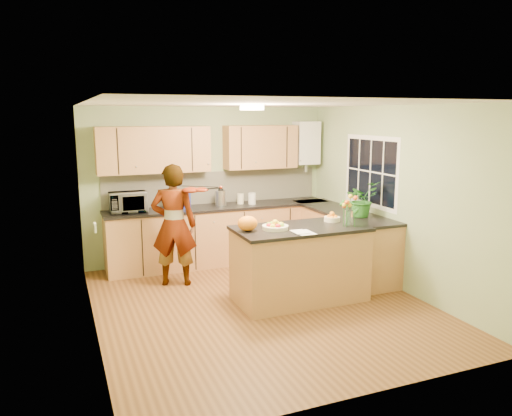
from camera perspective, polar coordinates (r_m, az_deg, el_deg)
name	(u,v)px	position (r m, az deg, el deg)	size (l,w,h in m)	color
floor	(261,305)	(6.44, 0.57, -10.99)	(4.50, 4.50, 0.00)	brown
ceiling	(261,104)	(5.99, 0.61, 11.84)	(4.00, 4.50, 0.02)	silver
wall_back	(208,184)	(8.19, -5.46, 2.69)	(4.00, 0.02, 2.50)	#95AD7B
wall_front	(367,255)	(4.16, 12.61, -5.29)	(4.00, 0.02, 2.50)	#95AD7B
wall_left	(90,221)	(5.65, -18.49, -1.39)	(0.02, 4.50, 2.50)	#95AD7B
wall_right	(396,198)	(7.10, 15.68, 1.12)	(0.02, 4.50, 2.50)	#95AD7B
back_counter	(221,234)	(8.08, -4.08, -3.02)	(3.64, 0.62, 0.94)	#B07A46
right_counter	(342,241)	(7.77, 9.81, -3.71)	(0.62, 2.24, 0.94)	#B07A46
splashback	(215,187)	(8.21, -4.76, 2.37)	(3.60, 0.02, 0.52)	beige
upper_cabinets	(200,149)	(7.92, -6.42, 6.77)	(3.20, 0.34, 0.70)	#B07A46
boiler	(306,143)	(8.62, 5.75, 7.40)	(0.40, 0.30, 0.86)	white
window_right	(371,172)	(7.53, 12.97, 4.08)	(0.01, 1.30, 1.05)	white
light_switch	(95,228)	(5.06, -17.91, -2.15)	(0.02, 0.09, 0.09)	white
ceiling_lamp	(252,107)	(6.27, -0.46, 11.43)	(0.30, 0.30, 0.07)	#FFEABF
peninsula_island	(300,263)	(6.49, 5.02, -6.33)	(1.69, 0.86, 0.97)	#B07A46
fruit_dish	(275,226)	(6.21, 2.21, -2.03)	(0.33, 0.33, 0.11)	#F4E9C3
orange_bowl	(332,217)	(6.74, 8.68, -1.08)	(0.21, 0.21, 0.12)	#F4E9C3
flower_vase	(349,204)	(6.45, 10.61, 0.48)	(0.24, 0.24, 0.44)	silver
orange_bag	(248,223)	(6.11, -0.97, -1.77)	(0.25, 0.21, 0.19)	orange
papers	(304,232)	(6.06, 5.53, -2.78)	(0.21, 0.28, 0.01)	white
violinist	(174,225)	(7.04, -9.37, -1.94)	(0.63, 0.41, 1.72)	#DEA788
violin	(191,190)	(6.78, -7.44, 2.06)	(0.58, 0.23, 0.12)	#4F0F04
microwave	(128,202)	(7.66, -14.41, 0.64)	(0.54, 0.36, 0.30)	white
blue_box	(179,201)	(7.81, -8.81, 0.81)	(0.30, 0.22, 0.24)	navy
kettle	(221,197)	(7.98, -4.04, 1.25)	(0.18, 0.18, 0.33)	#BCBBC0
jar_cream	(240,199)	(8.13, -1.79, 1.06)	(0.11, 0.11, 0.17)	#F4E9C3
jar_white	(252,199)	(8.10, -0.46, 1.09)	(0.12, 0.12, 0.19)	white
potted_plant	(362,199)	(7.23, 11.98, 1.01)	(0.46, 0.40, 0.51)	#276923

